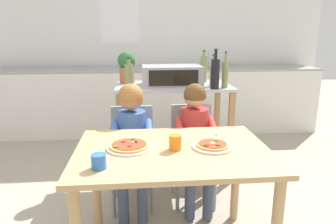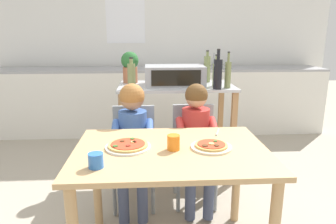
% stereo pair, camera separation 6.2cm
% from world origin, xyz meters
% --- Properties ---
extents(ground_plane, '(11.91, 11.91, 0.00)m').
position_xyz_m(ground_plane, '(0.00, 1.19, 0.00)').
color(ground_plane, '#A89E8C').
extents(back_wall_tiled, '(5.19, 0.13, 2.70)m').
position_xyz_m(back_wall_tiled, '(-0.00, 3.04, 1.35)').
color(back_wall_tiled, white).
rests_on(back_wall_tiled, ground).
extents(kitchen_counter, '(4.67, 0.60, 1.12)m').
position_xyz_m(kitchen_counter, '(0.00, 2.63, 0.46)').
color(kitchen_counter, silver).
rests_on(kitchen_counter, ground).
extents(kitchen_island_cart, '(1.09, 0.60, 0.92)m').
position_xyz_m(kitchen_island_cart, '(0.13, 1.19, 0.62)').
color(kitchen_island_cart, '#B7BABF').
rests_on(kitchen_island_cart, ground).
extents(toaster_oven, '(0.55, 0.34, 0.18)m').
position_xyz_m(toaster_oven, '(0.12, 1.17, 1.01)').
color(toaster_oven, '#999BA0').
rests_on(toaster_oven, kitchen_island_cart).
extents(bottle_brown_beer, '(0.07, 0.07, 0.32)m').
position_xyz_m(bottle_brown_beer, '(0.46, 1.34, 1.05)').
color(bottle_brown_beer, olive).
rests_on(bottle_brown_beer, kitchen_island_cart).
extents(bottle_clear_vinegar, '(0.07, 0.07, 0.28)m').
position_xyz_m(bottle_clear_vinegar, '(-0.28, 1.02, 1.04)').
color(bottle_clear_vinegar, olive).
rests_on(bottle_clear_vinegar, kitchen_island_cart).
extents(bottle_squat_spirits, '(0.08, 0.08, 0.35)m').
position_xyz_m(bottle_squat_spirits, '(0.48, 0.94, 1.06)').
color(bottle_squat_spirits, black).
rests_on(bottle_squat_spirits, kitchen_island_cart).
extents(bottle_slim_sauce, '(0.07, 0.07, 0.29)m').
position_xyz_m(bottle_slim_sauce, '(0.50, 1.10, 1.03)').
color(bottle_slim_sauce, olive).
rests_on(bottle_slim_sauce, kitchen_island_cart).
extents(bottle_dark_olive_oil, '(0.06, 0.06, 0.32)m').
position_xyz_m(bottle_dark_olive_oil, '(0.58, 1.00, 1.04)').
color(bottle_dark_olive_oil, olive).
rests_on(bottle_dark_olive_oil, kitchen_island_cart).
extents(potted_herb_plant, '(0.17, 0.17, 0.31)m').
position_xyz_m(potted_herb_plant, '(-0.31, 1.35, 1.08)').
color(potted_herb_plant, '#9E5B3D').
rests_on(potted_herb_plant, kitchen_island_cart).
extents(dining_table, '(1.16, 0.82, 0.73)m').
position_xyz_m(dining_table, '(0.00, 0.00, 0.62)').
color(dining_table, tan).
rests_on(dining_table, ground).
extents(dining_chair_left, '(0.36, 0.36, 0.81)m').
position_xyz_m(dining_chair_left, '(-0.26, 0.67, 0.48)').
color(dining_chair_left, gray).
rests_on(dining_chair_left, ground).
extents(dining_chair_right, '(0.36, 0.36, 0.81)m').
position_xyz_m(dining_chair_right, '(0.24, 0.69, 0.48)').
color(dining_chair_right, gray).
rests_on(dining_chair_right, ground).
extents(child_in_blue_striped_shirt, '(0.32, 0.42, 1.01)m').
position_xyz_m(child_in_blue_striped_shirt, '(-0.26, 0.55, 0.66)').
color(child_in_blue_striped_shirt, '#424C6B').
rests_on(child_in_blue_striped_shirt, ground).
extents(child_in_red_shirt, '(0.32, 0.42, 1.00)m').
position_xyz_m(child_in_red_shirt, '(0.24, 0.56, 0.64)').
color(child_in_red_shirt, '#424C6B').
rests_on(child_in_red_shirt, ground).
extents(pizza_plate_white, '(0.27, 0.27, 0.03)m').
position_xyz_m(pizza_plate_white, '(-0.26, 0.03, 0.75)').
color(pizza_plate_white, white).
rests_on(pizza_plate_white, dining_table).
extents(pizza_plate_cream, '(0.25, 0.25, 0.03)m').
position_xyz_m(pizza_plate_cream, '(0.24, -0.00, 0.75)').
color(pizza_plate_cream, beige).
rests_on(pizza_plate_cream, dining_table).
extents(drinking_cup_blue, '(0.08, 0.08, 0.08)m').
position_xyz_m(drinking_cup_blue, '(-0.40, -0.24, 0.77)').
color(drinking_cup_blue, blue).
rests_on(drinking_cup_blue, dining_table).
extents(drinking_cup_orange, '(0.08, 0.08, 0.09)m').
position_xyz_m(drinking_cup_orange, '(0.01, -0.01, 0.78)').
color(drinking_cup_orange, orange).
rests_on(drinking_cup_orange, dining_table).
extents(serving_spoon, '(0.06, 0.14, 0.01)m').
position_xyz_m(serving_spoon, '(0.34, 0.28, 0.74)').
color(serving_spoon, '#B7BABF').
rests_on(serving_spoon, dining_table).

